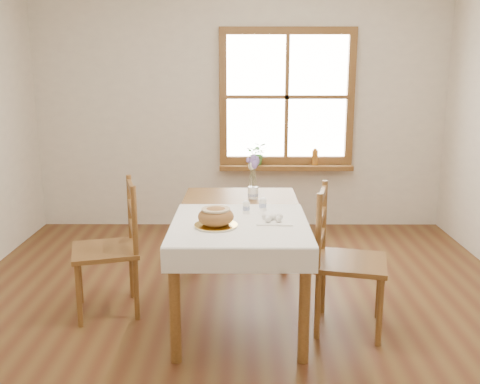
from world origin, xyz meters
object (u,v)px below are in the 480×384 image
object	(u,v)px
dining_table	(240,224)
chair_left	(105,248)
chair_right	(351,260)
bread_plate	(216,226)
flower_vase	(253,194)

from	to	relation	value
dining_table	chair_left	world-z (taller)	chair_left
dining_table	chair_left	size ratio (longest dim) A/B	1.63
chair_right	bread_plate	distance (m)	0.95
dining_table	bread_plate	distance (m)	0.43
dining_table	flower_vase	world-z (taller)	flower_vase
chair_left	bread_plate	bearing A→B (deg)	51.31
bread_plate	flower_vase	bearing A→B (deg)	71.67
bread_plate	chair_right	bearing A→B (deg)	5.47
chair_left	bread_plate	size ratio (longest dim) A/B	3.60
chair_right	bread_plate	xyz separation A→B (m)	(-0.91, -0.09, 0.27)
dining_table	chair_right	size ratio (longest dim) A/B	1.61
dining_table	bread_plate	xyz separation A→B (m)	(-0.15, -0.39, 0.10)
dining_table	chair_right	xyz separation A→B (m)	(0.75, -0.30, -0.17)
chair_right	bread_plate	size ratio (longest dim) A/B	3.65
chair_left	flower_vase	size ratio (longest dim) A/B	10.76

